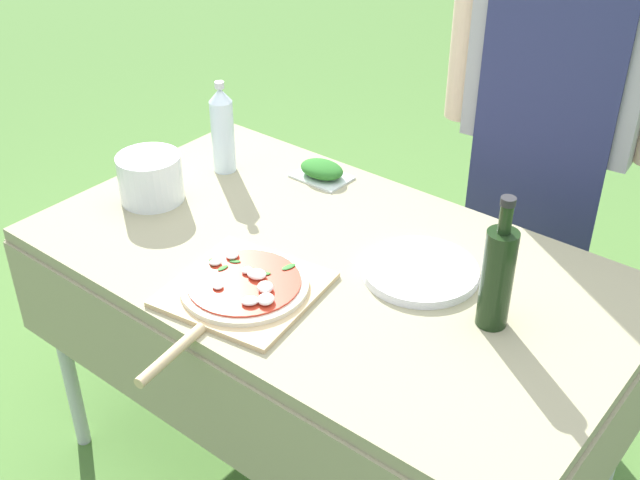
{
  "coord_description": "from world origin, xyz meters",
  "views": [
    {
      "loc": [
        1.0,
        -1.27,
        1.86
      ],
      "look_at": [
        -0.02,
        0.0,
        0.82
      ],
      "focal_mm": 45.0,
      "sensor_mm": 36.0,
      "label": 1
    }
  ],
  "objects_px": {
    "person_cook": "(559,87)",
    "mixing_tub": "(151,178)",
    "water_bottle": "(222,130)",
    "plate_stack": "(420,271)",
    "oil_bottle": "(497,276)",
    "pizza_on_peel": "(242,289)",
    "herb_container": "(322,170)",
    "prep_table": "(328,284)"
  },
  "relations": [
    {
      "from": "person_cook",
      "to": "pizza_on_peel",
      "type": "height_order",
      "value": "person_cook"
    },
    {
      "from": "herb_container",
      "to": "plate_stack",
      "type": "height_order",
      "value": "herb_container"
    },
    {
      "from": "oil_bottle",
      "to": "water_bottle",
      "type": "bearing_deg",
      "value": 170.95
    },
    {
      "from": "water_bottle",
      "to": "mixing_tub",
      "type": "relative_size",
      "value": 1.56
    },
    {
      "from": "prep_table",
      "to": "pizza_on_peel",
      "type": "bearing_deg",
      "value": -103.77
    },
    {
      "from": "prep_table",
      "to": "pizza_on_peel",
      "type": "xyz_separation_m",
      "value": [
        -0.06,
        -0.24,
        0.09
      ]
    },
    {
      "from": "water_bottle",
      "to": "mixing_tub",
      "type": "height_order",
      "value": "water_bottle"
    },
    {
      "from": "pizza_on_peel",
      "to": "plate_stack",
      "type": "height_order",
      "value": "pizza_on_peel"
    },
    {
      "from": "water_bottle",
      "to": "plate_stack",
      "type": "distance_m",
      "value": 0.74
    },
    {
      "from": "water_bottle",
      "to": "person_cook",
      "type": "bearing_deg",
      "value": 38.85
    },
    {
      "from": "prep_table",
      "to": "pizza_on_peel",
      "type": "height_order",
      "value": "pizza_on_peel"
    },
    {
      "from": "herb_container",
      "to": "mixing_tub",
      "type": "xyz_separation_m",
      "value": [
        -0.28,
        -0.38,
        0.04
      ]
    },
    {
      "from": "person_cook",
      "to": "water_bottle",
      "type": "height_order",
      "value": "person_cook"
    },
    {
      "from": "oil_bottle",
      "to": "plate_stack",
      "type": "relative_size",
      "value": 1.12
    },
    {
      "from": "water_bottle",
      "to": "pizza_on_peel",
      "type": "bearing_deg",
      "value": -41.89
    },
    {
      "from": "prep_table",
      "to": "water_bottle",
      "type": "xyz_separation_m",
      "value": [
        -0.52,
        0.17,
        0.21
      ]
    },
    {
      "from": "prep_table",
      "to": "mixing_tub",
      "type": "bearing_deg",
      "value": -172.29
    },
    {
      "from": "pizza_on_peel",
      "to": "prep_table",
      "type": "bearing_deg",
      "value": 67.75
    },
    {
      "from": "oil_bottle",
      "to": "water_bottle",
      "type": "xyz_separation_m",
      "value": [
        -0.95,
        0.15,
        0.0
      ]
    },
    {
      "from": "person_cook",
      "to": "oil_bottle",
      "type": "height_order",
      "value": "person_cook"
    },
    {
      "from": "water_bottle",
      "to": "plate_stack",
      "type": "bearing_deg",
      "value": -7.24
    },
    {
      "from": "oil_bottle",
      "to": "plate_stack",
      "type": "distance_m",
      "value": 0.25
    },
    {
      "from": "herb_container",
      "to": "prep_table",
      "type": "bearing_deg",
      "value": -49.24
    },
    {
      "from": "oil_bottle",
      "to": "mixing_tub",
      "type": "height_order",
      "value": "oil_bottle"
    },
    {
      "from": "mixing_tub",
      "to": "oil_bottle",
      "type": "bearing_deg",
      "value": 5.57
    },
    {
      "from": "plate_stack",
      "to": "herb_container",
      "type": "bearing_deg",
      "value": 154.43
    },
    {
      "from": "plate_stack",
      "to": "water_bottle",
      "type": "bearing_deg",
      "value": 172.76
    },
    {
      "from": "person_cook",
      "to": "pizza_on_peel",
      "type": "relative_size",
      "value": 3.23
    },
    {
      "from": "pizza_on_peel",
      "to": "herb_container",
      "type": "distance_m",
      "value": 0.59
    },
    {
      "from": "water_bottle",
      "to": "mixing_tub",
      "type": "distance_m",
      "value": 0.26
    },
    {
      "from": "pizza_on_peel",
      "to": "person_cook",
      "type": "bearing_deg",
      "value": 66.51
    },
    {
      "from": "plate_stack",
      "to": "mixing_tub",
      "type": "bearing_deg",
      "value": -168.59
    },
    {
      "from": "person_cook",
      "to": "mixing_tub",
      "type": "relative_size",
      "value": 10.13
    },
    {
      "from": "oil_bottle",
      "to": "herb_container",
      "type": "distance_m",
      "value": 0.76
    },
    {
      "from": "prep_table",
      "to": "herb_container",
      "type": "height_order",
      "value": "herb_container"
    },
    {
      "from": "prep_table",
      "to": "plate_stack",
      "type": "height_order",
      "value": "plate_stack"
    },
    {
      "from": "prep_table",
      "to": "person_cook",
      "type": "bearing_deg",
      "value": 74.61
    },
    {
      "from": "herb_container",
      "to": "mixing_tub",
      "type": "bearing_deg",
      "value": -126.31
    },
    {
      "from": "person_cook",
      "to": "pizza_on_peel",
      "type": "bearing_deg",
      "value": 68.96
    },
    {
      "from": "person_cook",
      "to": "mixing_tub",
      "type": "height_order",
      "value": "person_cook"
    },
    {
      "from": "person_cook",
      "to": "pizza_on_peel",
      "type": "xyz_separation_m",
      "value": [
        -0.27,
        -0.99,
        -0.24
      ]
    },
    {
      "from": "oil_bottle",
      "to": "water_bottle",
      "type": "relative_size",
      "value": 1.15
    }
  ]
}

